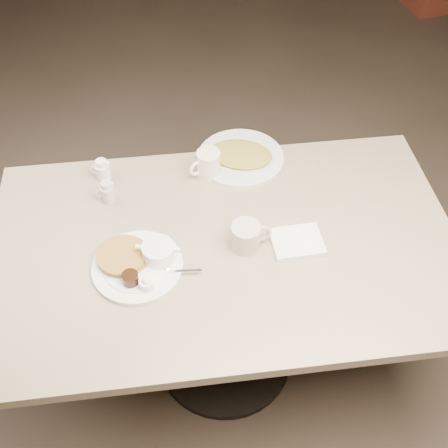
{
  "coord_description": "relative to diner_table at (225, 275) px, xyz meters",
  "views": [
    {
      "loc": [
        -0.14,
        -1.08,
        2.07
      ],
      "look_at": [
        0.0,
        0.02,
        0.82
      ],
      "focal_mm": 43.02,
      "sensor_mm": 36.0,
      "label": 1
    }
  ],
  "objects": [
    {
      "name": "room",
      "position": [
        0.0,
        0.0,
        0.82
      ],
      "size": [
        7.04,
        8.04,
        2.84
      ],
      "color": "#4C3F33",
      "rests_on": "ground"
    },
    {
      "name": "coffee_mug_far",
      "position": [
        -0.02,
        0.32,
        0.22
      ],
      "size": [
        0.13,
        0.11,
        0.1
      ],
      "color": "white",
      "rests_on": "diner_table"
    },
    {
      "name": "napkin",
      "position": [
        0.23,
        -0.03,
        0.18
      ],
      "size": [
        0.17,
        0.14,
        0.02
      ],
      "color": "white",
      "rests_on": "diner_table"
    },
    {
      "name": "hash_plate",
      "position": [
        0.11,
        0.39,
        0.18
      ],
      "size": [
        0.41,
        0.41,
        0.04
      ],
      "color": "silver",
      "rests_on": "diner_table"
    },
    {
      "name": "creamer_right",
      "position": [
        -0.39,
        0.35,
        0.21
      ],
      "size": [
        0.08,
        0.07,
        0.08
      ],
      "color": "white",
      "rests_on": "diner_table"
    },
    {
      "name": "diner_table",
      "position": [
        0.0,
        0.0,
        0.0
      ],
      "size": [
        1.5,
        0.9,
        0.75
      ],
      "color": "tan",
      "rests_on": "ground"
    },
    {
      "name": "main_plate",
      "position": [
        -0.27,
        -0.06,
        0.19
      ],
      "size": [
        0.36,
        0.33,
        0.07
      ],
      "color": "white",
      "rests_on": "diner_table"
    },
    {
      "name": "coffee_mug_near",
      "position": [
        0.07,
        -0.02,
        0.22
      ],
      "size": [
        0.14,
        0.1,
        0.09
      ],
      "color": "beige",
      "rests_on": "diner_table"
    },
    {
      "name": "creamer_left",
      "position": [
        -0.37,
        0.24,
        0.21
      ],
      "size": [
        0.07,
        0.06,
        0.08
      ],
      "color": "silver",
      "rests_on": "diner_table"
    }
  ]
}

